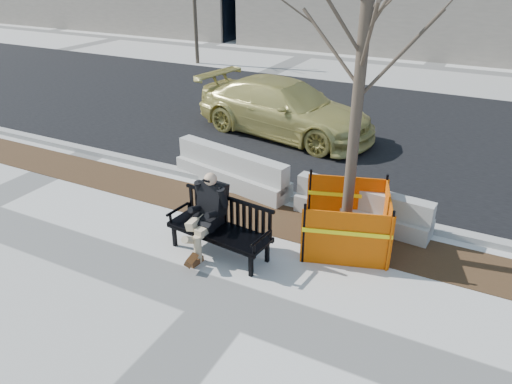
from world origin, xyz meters
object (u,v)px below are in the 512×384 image
at_px(sedan, 284,134).
at_px(jersey_barrier_left, 232,185).
at_px(jersey_barrier_right, 360,223).
at_px(seated_man, 210,247).
at_px(tree_fence, 344,244).
at_px(bench, 220,253).

height_order(sedan, jersey_barrier_left, sedan).
bearing_deg(jersey_barrier_right, jersey_barrier_left, 178.62).
bearing_deg(seated_man, sedan, 108.20).
height_order(seated_man, jersey_barrier_left, seated_man).
bearing_deg(jersey_barrier_right, tree_fence, -88.49).
relative_size(tree_fence, sedan, 1.04).
relative_size(jersey_barrier_left, jersey_barrier_right, 1.12).
height_order(jersey_barrier_left, jersey_barrier_right, jersey_barrier_left).
height_order(bench, jersey_barrier_left, bench).
distance_m(sedan, jersey_barrier_left, 3.70).
xyz_separation_m(seated_man, jersey_barrier_left, (-0.93, 2.40, 0.00)).
distance_m(tree_fence, sedan, 5.92).
xyz_separation_m(jersey_barrier_left, jersey_barrier_right, (3.06, -0.33, 0.00)).
bearing_deg(jersey_barrier_right, bench, -126.38).
height_order(seated_man, jersey_barrier_right, seated_man).
bearing_deg(jersey_barrier_left, bench, -52.63).
relative_size(seated_man, sedan, 0.27).
bearing_deg(sedan, seated_man, -158.10).
xyz_separation_m(bench, seated_man, (-0.25, 0.08, 0.00)).
height_order(bench, sedan, sedan).
bearing_deg(sedan, jersey_barrier_right, -129.60).
bearing_deg(jersey_barrier_left, tree_fence, -9.60).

